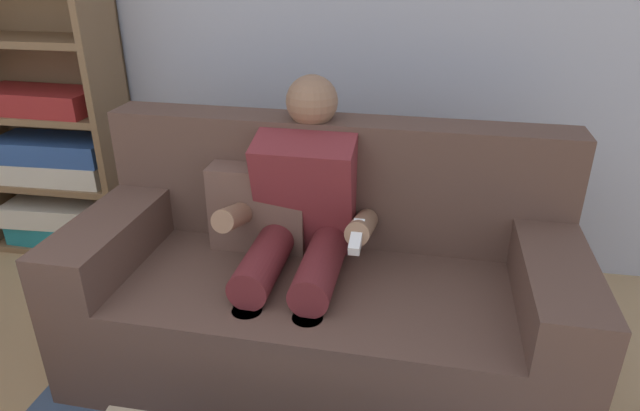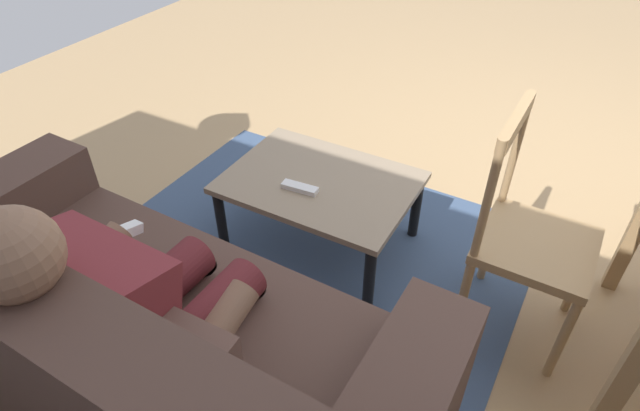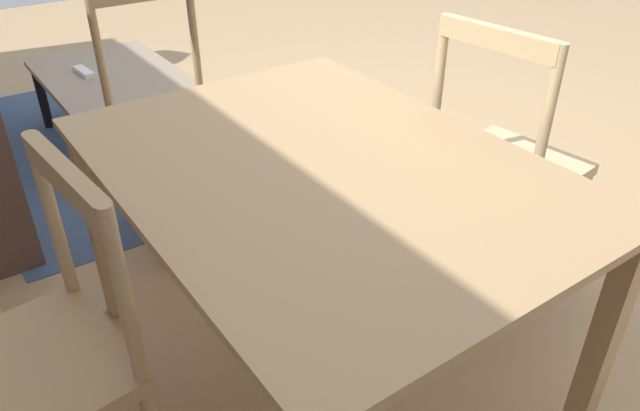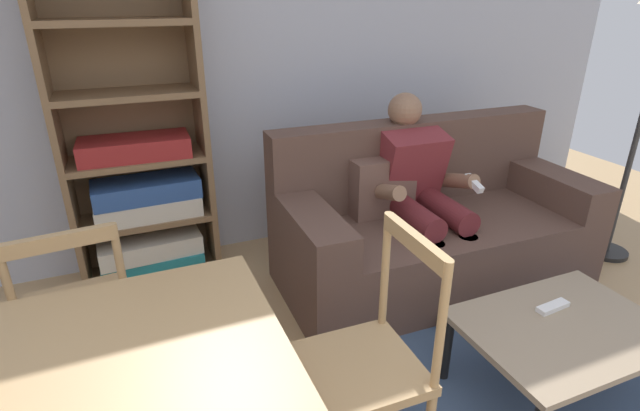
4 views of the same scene
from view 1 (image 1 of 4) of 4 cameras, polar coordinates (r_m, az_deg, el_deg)
name	(u,v)px [view 1 (image 1 of 4)]	position (r m, az deg, el deg)	size (l,w,h in m)	color
couch	(322,284)	(2.29, 0.21, -8.16)	(1.95, 0.92, 0.97)	brown
person_lounging	(300,227)	(2.19, -2.06, -2.19)	(0.60, 0.90, 1.15)	maroon
bookshelf	(48,121)	(3.38, -26.31, 7.87)	(0.83, 0.36, 1.97)	brown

